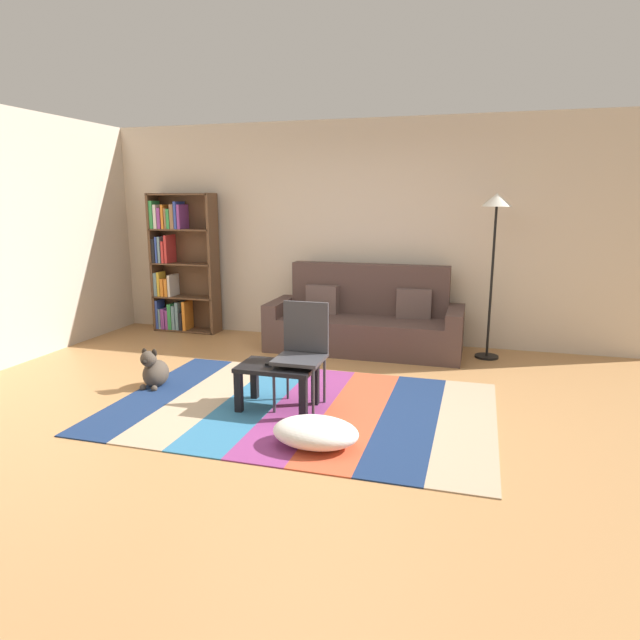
# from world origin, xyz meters

# --- Properties ---
(ground_plane) EXTENTS (14.00, 14.00, 0.00)m
(ground_plane) POSITION_xyz_m (0.00, 0.00, 0.00)
(ground_plane) COLOR #B27F4C
(back_wall) EXTENTS (6.80, 0.10, 2.70)m
(back_wall) POSITION_xyz_m (0.00, 2.55, 1.35)
(back_wall) COLOR beige
(back_wall) RESTS_ON ground_plane
(left_wall) EXTENTS (0.10, 5.50, 2.70)m
(left_wall) POSITION_xyz_m (-3.40, 0.75, 1.35)
(left_wall) COLOR beige
(left_wall) RESTS_ON ground_plane
(rug) EXTENTS (3.22, 2.16, 0.01)m
(rug) POSITION_xyz_m (0.01, 0.01, 0.01)
(rug) COLOR navy
(rug) RESTS_ON ground_plane
(couch) EXTENTS (2.26, 0.80, 1.00)m
(couch) POSITION_xyz_m (0.15, 2.02, 0.34)
(couch) COLOR #4C3833
(couch) RESTS_ON ground_plane
(bookshelf) EXTENTS (0.90, 0.28, 1.84)m
(bookshelf) POSITION_xyz_m (-2.48, 2.31, 0.89)
(bookshelf) COLOR brown
(bookshelf) RESTS_ON ground_plane
(coffee_table) EXTENTS (0.65, 0.42, 0.38)m
(coffee_table) POSITION_xyz_m (-0.18, -0.06, 0.31)
(coffee_table) COLOR black
(coffee_table) RESTS_ON rug
(pouf) EXTENTS (0.63, 0.45, 0.20)m
(pouf) POSITION_xyz_m (0.34, -0.68, 0.11)
(pouf) COLOR white
(pouf) RESTS_ON rug
(dog) EXTENTS (0.22, 0.35, 0.40)m
(dog) POSITION_xyz_m (-1.50, 0.14, 0.16)
(dog) COLOR #473D33
(dog) RESTS_ON ground_plane
(standing_lamp) EXTENTS (0.32, 0.32, 1.82)m
(standing_lamp) POSITION_xyz_m (1.55, 2.07, 1.52)
(standing_lamp) COLOR black
(standing_lamp) RESTS_ON ground_plane
(tv_remote) EXTENTS (0.05, 0.15, 0.02)m
(tv_remote) POSITION_xyz_m (-0.25, -0.03, 0.40)
(tv_remote) COLOR black
(tv_remote) RESTS_ON coffee_table
(folding_chair) EXTENTS (0.40, 0.40, 0.90)m
(folding_chair) POSITION_xyz_m (0.00, 0.09, 0.53)
(folding_chair) COLOR #38383D
(folding_chair) RESTS_ON ground_plane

